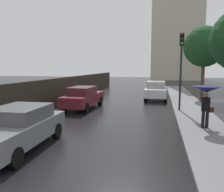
% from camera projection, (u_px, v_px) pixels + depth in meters
% --- Properties ---
extents(car_maroon_near_kerb, '(1.85, 4.51, 1.50)m').
position_uv_depth(car_maroon_near_kerb, '(83.00, 97.00, 15.70)').
color(car_maroon_near_kerb, maroon).
rests_on(car_maroon_near_kerb, ground).
extents(car_white_mid_road, '(1.86, 4.25, 1.57)m').
position_uv_depth(car_white_mid_road, '(156.00, 90.00, 20.08)').
color(car_white_mid_road, silver).
rests_on(car_white_mid_road, ground).
extents(car_grey_behind_camera, '(2.00, 4.31, 1.45)m').
position_uv_depth(car_grey_behind_camera, '(17.00, 127.00, 8.02)').
color(car_grey_behind_camera, slate).
rests_on(car_grey_behind_camera, ground).
extents(pedestrian_with_umbrella_near, '(1.17, 1.17, 1.86)m').
position_uv_depth(pedestrian_with_umbrella_near, '(206.00, 94.00, 10.07)').
color(pedestrian_with_umbrella_near, black).
rests_on(pedestrian_with_umbrella_near, sidewalk_strip).
extents(traffic_light, '(0.26, 0.39, 4.71)m').
position_uv_depth(traffic_light, '(181.00, 58.00, 14.05)').
color(traffic_light, black).
rests_on(traffic_light, sidewalk_strip).
extents(street_tree_far, '(3.49, 3.49, 6.31)m').
position_uv_depth(street_tree_far, '(204.00, 47.00, 19.78)').
color(street_tree_far, '#4C3823').
rests_on(street_tree_far, ground).
extents(distant_tower, '(11.27, 8.48, 36.36)m').
position_uv_depth(distant_tower, '(179.00, 3.00, 49.17)').
color(distant_tower, beige).
rests_on(distant_tower, ground).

